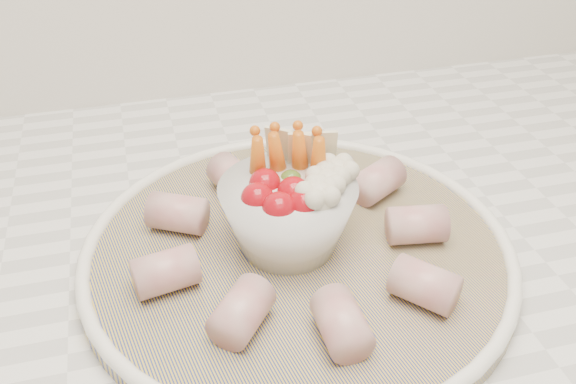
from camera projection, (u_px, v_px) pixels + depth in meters
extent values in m
cube|color=white|center=(140.00, 270.00, 0.57)|extent=(2.04, 0.62, 0.04)
cylinder|color=navy|center=(298.00, 254.00, 0.55)|extent=(0.43, 0.43, 0.01)
torus|color=white|center=(298.00, 247.00, 0.55)|extent=(0.37, 0.37, 0.01)
sphere|color=#A20A13|center=(257.00, 199.00, 0.50)|extent=(0.03, 0.03, 0.03)
sphere|color=#A20A13|center=(279.00, 208.00, 0.49)|extent=(0.03, 0.03, 0.03)
sphere|color=#A20A13|center=(305.00, 204.00, 0.50)|extent=(0.03, 0.03, 0.03)
sphere|color=#A20A13|center=(265.00, 184.00, 0.52)|extent=(0.03, 0.03, 0.03)
sphere|color=#A20A13|center=(293.00, 193.00, 0.51)|extent=(0.03, 0.03, 0.03)
sphere|color=#A20A13|center=(316.00, 193.00, 0.51)|extent=(0.03, 0.03, 0.03)
sphere|color=#456923|center=(291.00, 181.00, 0.53)|extent=(0.02, 0.02, 0.02)
cone|color=#CA5D13|center=(277.00, 161.00, 0.53)|extent=(0.03, 0.04, 0.06)
cone|color=#CA5D13|center=(300.00, 160.00, 0.54)|extent=(0.03, 0.04, 0.06)
cone|color=#CA5D13|center=(318.00, 166.00, 0.53)|extent=(0.03, 0.03, 0.06)
cone|color=#CA5D13|center=(258.00, 165.00, 0.53)|extent=(0.02, 0.03, 0.06)
sphere|color=beige|center=(328.00, 187.00, 0.51)|extent=(0.03, 0.03, 0.03)
sphere|color=beige|center=(319.00, 200.00, 0.50)|extent=(0.03, 0.03, 0.03)
sphere|color=beige|center=(336.00, 177.00, 0.53)|extent=(0.03, 0.03, 0.03)
cube|color=beige|center=(290.00, 152.00, 0.54)|extent=(0.04, 0.03, 0.05)
cube|color=beige|center=(312.00, 153.00, 0.54)|extent=(0.04, 0.02, 0.05)
cylinder|color=#B15156|center=(417.00, 225.00, 0.54)|extent=(0.05, 0.04, 0.03)
cylinder|color=#B15156|center=(377.00, 181.00, 0.60)|extent=(0.06, 0.05, 0.03)
cylinder|color=#B15156|center=(305.00, 160.00, 0.63)|extent=(0.05, 0.06, 0.03)
cylinder|color=#B15156|center=(234.00, 178.00, 0.60)|extent=(0.05, 0.06, 0.03)
cylinder|color=#B15156|center=(178.00, 213.00, 0.56)|extent=(0.06, 0.05, 0.03)
cylinder|color=#B15156|center=(165.00, 272.00, 0.49)|extent=(0.05, 0.04, 0.03)
cylinder|color=#B15156|center=(242.00, 312.00, 0.46)|extent=(0.06, 0.06, 0.03)
cylinder|color=#B15156|center=(342.00, 323.00, 0.45)|extent=(0.03, 0.05, 0.03)
cylinder|color=#B15156|center=(425.00, 285.00, 0.48)|extent=(0.06, 0.06, 0.03)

